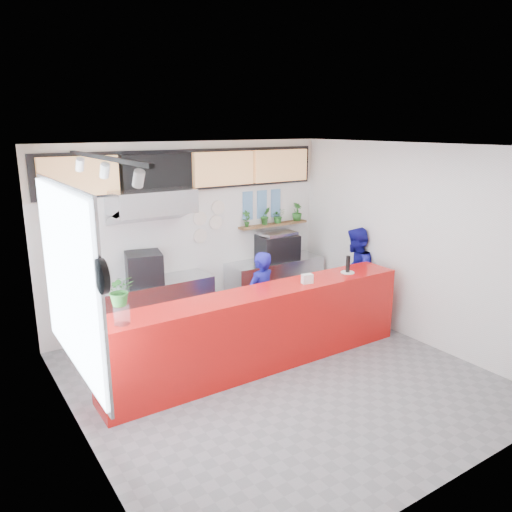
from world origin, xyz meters
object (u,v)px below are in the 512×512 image
service_counter (262,329)px  panini_oven (144,268)px  pepper_mill (348,264)px  espresso_machine (277,247)px  staff_center (260,299)px  staff_right (355,274)px

service_counter → panini_oven: bearing=118.0°
panini_oven → pepper_mill: bearing=-22.8°
espresso_machine → staff_center: bearing=-126.8°
espresso_machine → pepper_mill: (-0.01, -1.82, 0.12)m
espresso_machine → staff_right: (0.78, -1.17, -0.33)m
service_counter → pepper_mill: bearing=-0.6°
service_counter → espresso_machine: bearing=49.3°
panini_oven → espresso_machine: size_ratio=0.76×
staff_center → pepper_mill: 1.41m
service_counter → panini_oven: panini_oven is taller
pepper_mill → staff_right: bearing=38.9°
espresso_machine → service_counter: bearing=-122.9°
espresso_machine → staff_center: size_ratio=0.48×
service_counter → espresso_machine: espresso_machine is taller
service_counter → pepper_mill: 1.68m
panini_oven → staff_right: staff_right is taller
staff_center → pepper_mill: (1.13, -0.65, 0.52)m
staff_center → staff_right: bearing=165.1°
espresso_machine → pepper_mill: size_ratio=2.81×
service_counter → staff_right: staff_right is taller
staff_center → staff_right: size_ratio=0.91×
service_counter → pepper_mill: size_ratio=18.29×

